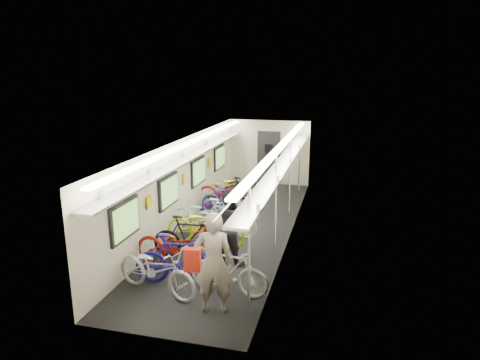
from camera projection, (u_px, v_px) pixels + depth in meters
The scene contains 16 objects.
train_car_shell at pixel (229, 163), 11.93m from camera, with size 10.00×10.00×10.00m.
bicycle_0 at pixel (156, 269), 8.15m from camera, with size 0.66×1.89×0.99m, color #B8B8BD.
bicycle_1 at pixel (179, 260), 8.46m from camera, with size 0.51×1.80×1.08m, color navy.
bicycle_2 at pixel (179, 247), 9.07m from camera, with size 0.72×2.07×1.09m, color maroon.
bicycle_3 at pixel (189, 238), 9.63m from camera, with size 0.48×1.72×1.03m, color black.
bicycle_4 at pixel (206, 226), 10.37m from camera, with size 0.70×2.00×1.05m, color yellow.
bicycle_5 at pixel (224, 219), 10.88m from camera, with size 0.49×1.72×1.03m, color silver.
bicycle_6 at pixel (205, 216), 11.11m from camera, with size 0.68×1.96×1.03m, color silver.
bicycle_7 at pixel (226, 200), 12.65m from camera, with size 0.44×1.54×0.93m, color #1B32A7.
bicycle_8 at pixel (229, 193), 12.93m from camera, with size 0.75×2.14×1.13m, color maroon.
bicycle_9 at pixel (244, 192), 13.37m from camera, with size 0.45×1.58×0.95m, color black.
bicycle_10 at pixel (235, 187), 13.84m from camera, with size 0.67×1.91×1.00m, color yellow.
bicycle_11 at pixel (229, 271), 8.13m from camera, with size 0.45×1.61×0.97m, color silver.
passenger_near at pixel (213, 263), 7.42m from camera, with size 0.68×0.45×1.88m, color gray.
passenger_mid at pixel (229, 226), 9.43m from camera, with size 0.82×0.64×1.69m, color black.
backpack at pixel (192, 260), 6.75m from camera, with size 0.26×0.14×0.38m, color red.
Camera 1 is at (2.78, -10.53, 4.18)m, focal length 32.00 mm.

